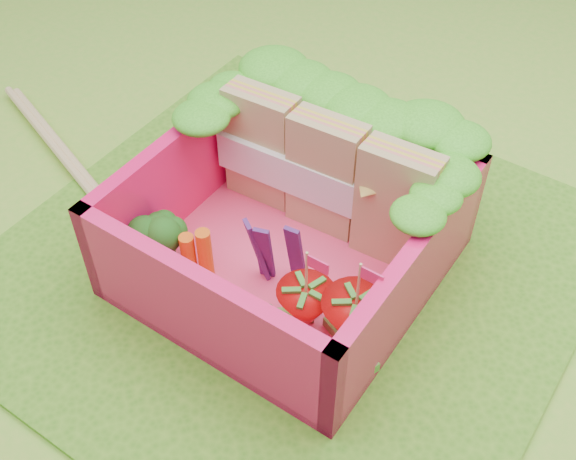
# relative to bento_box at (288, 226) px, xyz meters

# --- Properties ---
(ground) EXTENTS (14.00, 14.00, 0.00)m
(ground) POSITION_rel_bento_box_xyz_m (-0.00, 0.02, -0.31)
(ground) COLOR #77C337
(ground) RESTS_ON ground
(placemat) EXTENTS (2.60, 2.60, 0.03)m
(placemat) POSITION_rel_bento_box_xyz_m (-0.00, 0.02, -0.29)
(placemat) COLOR #4B9221
(placemat) RESTS_ON ground
(bento_floor) EXTENTS (1.30, 1.30, 0.05)m
(bento_floor) POSITION_rel_bento_box_xyz_m (0.00, -0.00, -0.25)
(bento_floor) COLOR #FF4174
(bento_floor) RESTS_ON placemat
(bento_box) EXTENTS (1.30, 1.30, 0.55)m
(bento_box) POSITION_rel_bento_box_xyz_m (0.00, 0.00, 0.00)
(bento_box) COLOR #FF1561
(bento_box) RESTS_ON placemat
(lettuce_ruffle) EXTENTS (1.43, 0.76, 0.11)m
(lettuce_ruffle) POSITION_rel_bento_box_xyz_m (-0.00, 0.45, 0.33)
(lettuce_ruffle) COLOR #369A1C
(lettuce_ruffle) RESTS_ON bento_box
(sandwich_stack) EXTENTS (1.13, 0.24, 0.62)m
(sandwich_stack) POSITION_rel_bento_box_xyz_m (0.01, 0.31, 0.08)
(sandwich_stack) COLOR tan
(sandwich_stack) RESTS_ON bento_floor
(broccoli) EXTENTS (0.31, 0.31, 0.24)m
(broccoli) POSITION_rel_bento_box_xyz_m (-0.49, -0.33, -0.06)
(broccoli) COLOR #559045
(broccoli) RESTS_ON bento_floor
(carrot_sticks) EXTENTS (0.14, 0.11, 0.29)m
(carrot_sticks) POSITION_rel_bento_box_xyz_m (-0.28, -0.31, -0.09)
(carrot_sticks) COLOR orange
(carrot_sticks) RESTS_ON bento_floor
(purple_wedges) EXTENTS (0.22, 0.13, 0.38)m
(purple_wedges) POSITION_rel_bento_box_xyz_m (0.01, -0.14, -0.04)
(purple_wedges) COLOR #491B60
(purple_wedges) RESTS_ON bento_floor
(strawberry_left) EXTENTS (0.25, 0.25, 0.49)m
(strawberry_left) POSITION_rel_bento_box_xyz_m (0.28, -0.29, -0.09)
(strawberry_left) COLOR red
(strawberry_left) RESTS_ON bento_floor
(strawberry_right) EXTENTS (0.29, 0.29, 0.53)m
(strawberry_right) POSITION_rel_bento_box_xyz_m (0.50, -0.25, -0.08)
(strawberry_right) COLOR red
(strawberry_right) RESTS_ON bento_floor
(snap_peas) EXTENTS (0.64, 0.30, 0.05)m
(snap_peas) POSITION_rel_bento_box_xyz_m (0.33, -0.30, -0.20)
(snap_peas) COLOR #56A634
(snap_peas) RESTS_ON bento_floor
(chopsticks) EXTENTS (2.18, 0.79, 0.05)m
(chopsticks) POSITION_rel_bento_box_xyz_m (-1.13, -0.16, -0.25)
(chopsticks) COLOR #E2B57C
(chopsticks) RESTS_ON placemat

